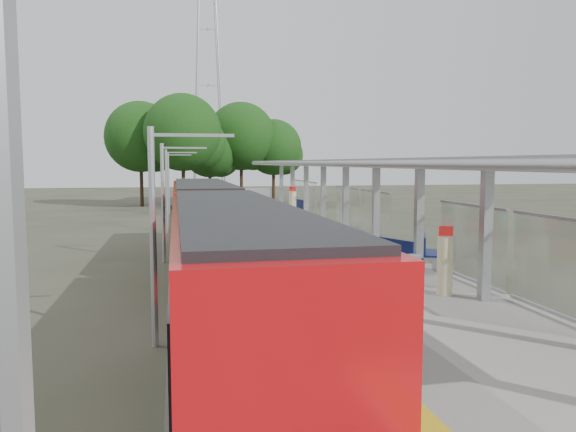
% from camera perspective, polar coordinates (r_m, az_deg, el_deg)
% --- Properties ---
extents(trackbed, '(3.00, 70.00, 0.24)m').
position_cam_1_polar(trackbed, '(27.30, -8.64, -3.93)').
color(trackbed, '#59544C').
rests_on(trackbed, ground).
extents(platform, '(6.00, 50.00, 1.00)m').
position_cam_1_polar(platform, '(27.81, 0.66, -2.90)').
color(platform, gray).
rests_on(platform, ground).
extents(tactile_strip, '(0.60, 50.00, 0.02)m').
position_cam_1_polar(tactile_strip, '(27.33, -4.58, -1.98)').
color(tactile_strip, gold).
rests_on(tactile_strip, platform).
extents(end_fence, '(6.00, 0.10, 1.20)m').
position_cam_1_polar(end_fence, '(52.26, -5.07, 2.21)').
color(end_fence, '#9EA0A5').
rests_on(end_fence, platform).
extents(train, '(2.74, 27.60, 3.62)m').
position_cam_1_polar(train, '(19.42, -7.61, -1.95)').
color(train, black).
rests_on(train, ground).
extents(canopy, '(3.27, 38.00, 3.66)m').
position_cam_1_polar(canopy, '(24.24, 6.29, 4.62)').
color(canopy, '#9EA0A5').
rests_on(canopy, platform).
extents(pylon, '(8.00, 4.00, 38.00)m').
position_cam_1_polar(pylon, '(81.35, -8.17, 15.64)').
color(pylon, '#9EA0A5').
rests_on(pylon, ground).
extents(tree_cluster, '(21.26, 13.88, 11.27)m').
position_cam_1_polar(tree_cluster, '(60.36, -8.27, 7.75)').
color(tree_cluster, '#382316').
rests_on(tree_cluster, ground).
extents(catenary_masts, '(2.08, 48.16, 5.40)m').
position_cam_1_polar(catenary_masts, '(25.96, -12.41, 1.73)').
color(catenary_masts, '#9EA0A5').
rests_on(catenary_masts, ground).
extents(bench_near, '(1.06, 1.58, 1.04)m').
position_cam_1_polar(bench_near, '(18.79, 11.18, -3.81)').
color(bench_near, '#101B53').
rests_on(bench_near, platform).
extents(bench_mid, '(1.12, 1.65, 1.09)m').
position_cam_1_polar(bench_mid, '(19.62, 13.98, -3.40)').
color(bench_mid, '#101B53').
rests_on(bench_mid, platform).
extents(bench_far, '(0.67, 1.60, 1.06)m').
position_cam_1_polar(bench_far, '(37.86, 1.39, 0.93)').
color(bench_far, '#101B53').
rests_on(bench_far, platform).
extents(info_pillar_near, '(0.42, 0.42, 1.86)m').
position_cam_1_polar(info_pillar_near, '(15.61, 15.66, -4.83)').
color(info_pillar_near, beige).
rests_on(info_pillar_near, platform).
extents(info_pillar_far, '(0.46, 0.46, 2.04)m').
position_cam_1_polar(info_pillar_far, '(35.35, 0.47, 1.14)').
color(info_pillar_far, beige).
rests_on(info_pillar_far, platform).
extents(litter_bin, '(0.55, 0.55, 0.90)m').
position_cam_1_polar(litter_bin, '(16.60, 12.59, -5.41)').
color(litter_bin, '#9EA0A5').
rests_on(litter_bin, platform).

